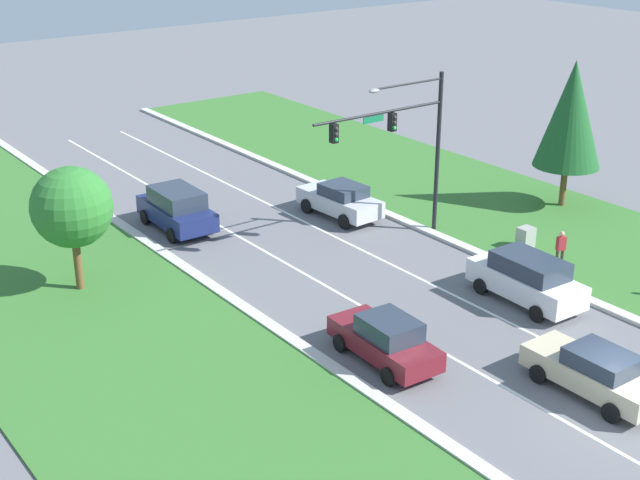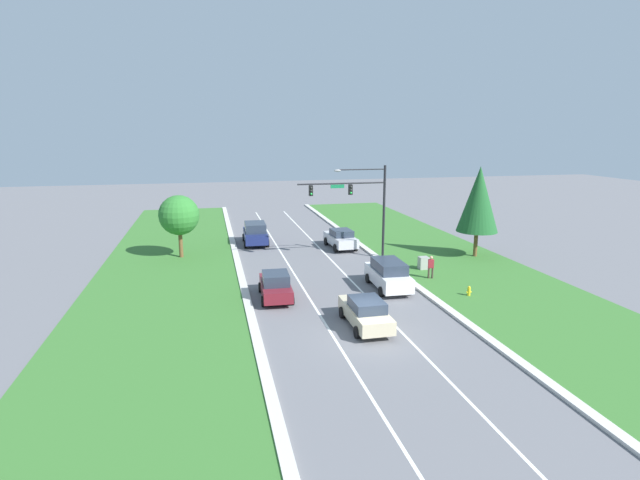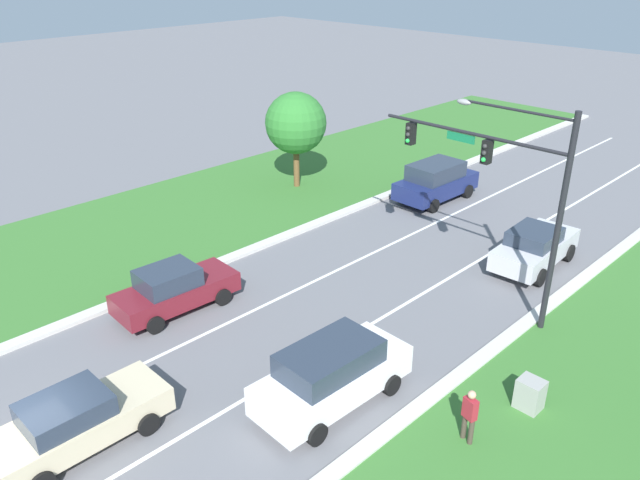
# 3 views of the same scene
# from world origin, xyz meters

# --- Properties ---
(ground_plane) EXTENTS (160.00, 160.00, 0.00)m
(ground_plane) POSITION_xyz_m (0.00, 0.00, 0.00)
(ground_plane) COLOR slate
(lane_stripe_inner_left) EXTENTS (0.14, 81.00, 0.01)m
(lane_stripe_inner_left) POSITION_xyz_m (-1.80, 0.00, 0.00)
(lane_stripe_inner_left) COLOR white
(lane_stripe_inner_left) RESTS_ON ground_plane
(traffic_signal_mast) EXTENTS (7.17, 0.41, 7.56)m
(traffic_signal_mast) POSITION_xyz_m (4.04, 14.90, 5.03)
(traffic_signal_mast) COLOR black
(traffic_signal_mast) RESTS_ON ground_plane
(white_suv) EXTENTS (2.20, 4.87, 1.92)m
(white_suv) POSITION_xyz_m (3.66, 7.09, 0.99)
(white_suv) COLOR white
(white_suv) RESTS_ON ground_plane
(navy_suv) EXTENTS (2.31, 4.76, 2.00)m
(navy_suv) POSITION_xyz_m (-3.61, 22.29, 1.03)
(navy_suv) COLOR navy
(navy_suv) RESTS_ON ground_plane
(champagne_sedan) EXTENTS (1.97, 4.64, 1.60)m
(champagne_sedan) POSITION_xyz_m (0.19, 1.17, 0.81)
(champagne_sedan) COLOR beige
(champagne_sedan) RESTS_ON ground_plane
(silver_sedan) EXTENTS (2.25, 4.69, 1.72)m
(silver_sedan) POSITION_xyz_m (3.62, 18.99, 0.88)
(silver_sedan) COLOR silver
(silver_sedan) RESTS_ON ground_plane
(burgundy_sedan) EXTENTS (2.10, 4.51, 1.70)m
(burgundy_sedan) POSITION_xyz_m (-3.85, 6.75, 0.84)
(burgundy_sedan) COLOR maroon
(burgundy_sedan) RESTS_ON ground_plane
(utility_cabinet) EXTENTS (0.70, 0.60, 1.01)m
(utility_cabinet) POSITION_xyz_m (7.83, 10.78, 0.51)
(utility_cabinet) COLOR #9E9E99
(utility_cabinet) RESTS_ON ground_plane
(pedestrian) EXTENTS (0.42, 0.31, 1.69)m
(pedestrian) POSITION_xyz_m (7.32, 8.44, 0.94)
(pedestrian) COLOR #42382D
(pedestrian) RESTS_ON ground_plane
(oak_near_left_tree) EXTENTS (3.23, 3.23, 5.18)m
(oak_near_left_tree) POSITION_xyz_m (-10.04, 18.52, 3.55)
(oak_near_left_tree) COLOR brown
(oak_near_left_tree) RESTS_ON ground_plane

